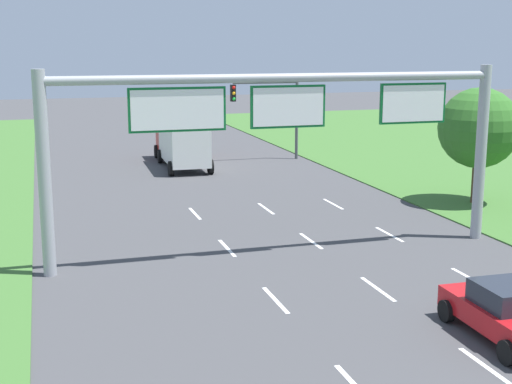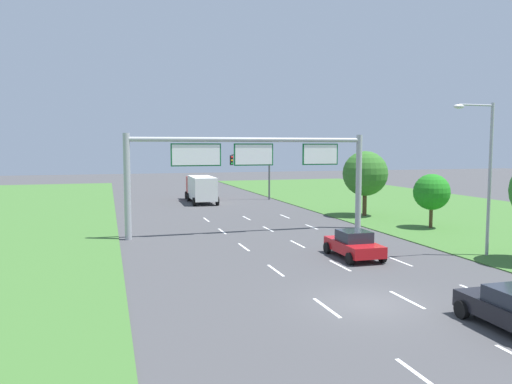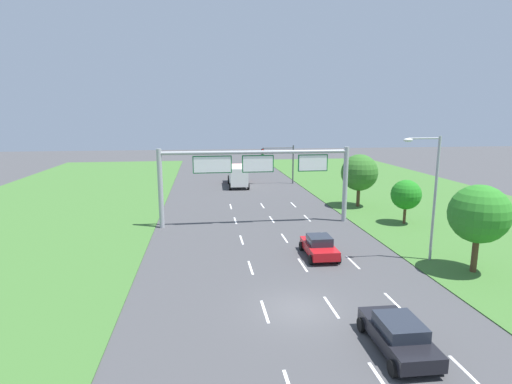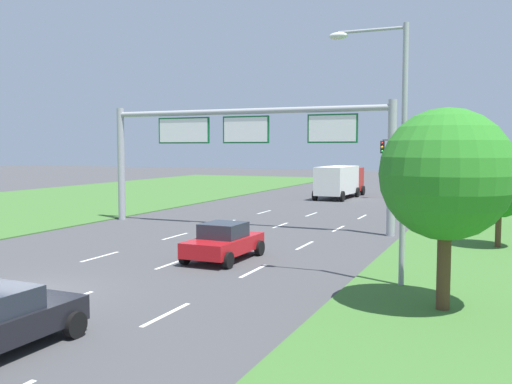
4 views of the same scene
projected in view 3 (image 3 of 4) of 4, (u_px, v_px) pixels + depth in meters
The scene contains 13 objects.
ground_plane at pixel (298, 309), 20.51m from camera, with size 200.00×200.00×0.00m, color #424244.
lane_dashes_inner_left at pixel (257, 287), 23.20m from camera, with size 0.14×44.40×0.01m.
lane_dashes_inner_right at pixel (315, 283), 23.66m from camera, with size 0.14×44.40×0.01m.
lane_dashes_slip at pixel (371, 280), 24.12m from camera, with size 0.14×44.40×0.01m.
car_near_red at pixel (398, 334), 16.77m from camera, with size 2.21×4.39×1.44m.
car_lead_silver at pixel (319, 246), 28.05m from camera, with size 2.19×4.04×1.51m.
box_truck at pixel (238, 174), 56.56m from camera, with size 2.87×8.44×2.88m.
sign_gantry at pixel (256, 171), 35.67m from camera, with size 17.24×0.44×7.00m.
traffic_light_mast at pixel (280, 157), 57.53m from camera, with size 4.76×0.49×5.60m.
street_lamp at pixel (430, 188), 26.46m from camera, with size 2.61×0.32×8.50m.
roadside_tree_near at pixel (479, 214), 24.62m from camera, with size 3.64×3.64×5.65m.
roadside_tree_mid at pixel (406, 195), 36.13m from camera, with size 2.69×2.69×4.10m.
roadside_tree_far at pixel (359, 173), 42.86m from camera, with size 3.93×3.93×5.75m.
Camera 3 is at (-4.70, -18.54, 9.79)m, focal length 28.00 mm.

